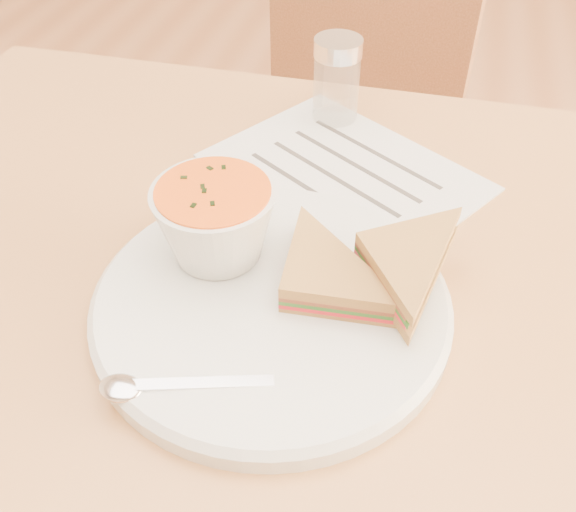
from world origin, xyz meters
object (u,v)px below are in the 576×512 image
(dining_table, at_px, (281,455))
(soup_bowl, at_px, (216,225))
(condiment_shaker, at_px, (336,81))
(plate, at_px, (271,304))
(chair_far, at_px, (324,177))

(dining_table, xyz_separation_m, soup_bowl, (-0.05, -0.03, 0.43))
(dining_table, xyz_separation_m, condiment_shaker, (0.01, 0.26, 0.43))
(soup_bowl, distance_m, condiment_shaker, 0.30)
(plate, bearing_deg, condiment_shaker, 91.28)
(chair_far, height_order, soup_bowl, chair_far)
(soup_bowl, bearing_deg, plate, -33.08)
(chair_far, relative_size, soup_bowl, 8.19)
(dining_table, relative_size, condiment_shaker, 9.68)
(soup_bowl, bearing_deg, condiment_shaker, 79.75)
(soup_bowl, relative_size, condiment_shaker, 1.06)
(dining_table, distance_m, chair_far, 0.55)
(plate, bearing_deg, soup_bowl, 146.92)
(dining_table, height_order, plate, plate)
(chair_far, bearing_deg, plate, 109.25)
(dining_table, relative_size, plate, 3.20)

